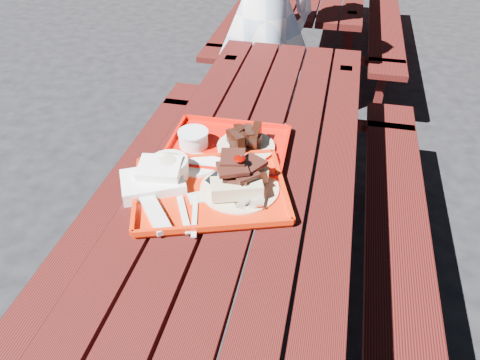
{
  "coord_description": "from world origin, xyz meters",
  "views": [
    {
      "loc": [
        0.26,
        -1.32,
        1.74
      ],
      "look_at": [
        0.0,
        -0.15,
        0.82
      ],
      "focal_mm": 35.0,
      "sensor_mm": 36.0,
      "label": 1
    }
  ],
  "objects_px": {
    "far_tray": "(226,145)",
    "person": "(264,14)",
    "near_tray": "(209,181)",
    "picnic_table_near": "(249,210)"
  },
  "relations": [
    {
      "from": "near_tray",
      "to": "person",
      "type": "height_order",
      "value": "person"
    },
    {
      "from": "far_tray",
      "to": "person",
      "type": "height_order",
      "value": "person"
    },
    {
      "from": "picnic_table_near",
      "to": "person",
      "type": "xyz_separation_m",
      "value": [
        -0.21,
        1.42,
        0.28
      ]
    },
    {
      "from": "far_tray",
      "to": "person",
      "type": "distance_m",
      "value": 1.31
    },
    {
      "from": "far_tray",
      "to": "picnic_table_near",
      "type": "bearing_deg",
      "value": -43.95
    },
    {
      "from": "far_tray",
      "to": "person",
      "type": "bearing_deg",
      "value": 94.24
    },
    {
      "from": "picnic_table_near",
      "to": "near_tray",
      "type": "xyz_separation_m",
      "value": [
        -0.11,
        -0.14,
        0.23
      ]
    },
    {
      "from": "picnic_table_near",
      "to": "near_tray",
      "type": "relative_size",
      "value": 4.04
    },
    {
      "from": "near_tray",
      "to": "far_tray",
      "type": "xyz_separation_m",
      "value": [
        -0.01,
        0.25,
        -0.02
      ]
    },
    {
      "from": "picnic_table_near",
      "to": "person",
      "type": "bearing_deg",
      "value": 98.47
    }
  ]
}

